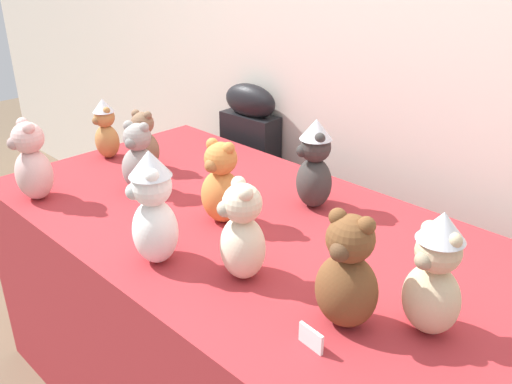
# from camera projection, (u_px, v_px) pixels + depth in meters

# --- Properties ---
(wall_back) EXTENTS (7.00, 0.08, 2.60)m
(wall_back) POSITION_uv_depth(u_px,v_px,m) (400.00, 33.00, 1.98)
(wall_back) COLOR silver
(wall_back) RESTS_ON ground_plane
(display_table) EXTENTS (1.93, 0.98, 0.79)m
(display_table) POSITION_uv_depth(u_px,v_px,m) (256.00, 328.00, 1.89)
(display_table) COLOR maroon
(display_table) RESTS_ON ground_plane
(instrument_case) EXTENTS (0.29, 0.14, 1.02)m
(instrument_case) POSITION_uv_depth(u_px,v_px,m) (250.00, 187.00, 2.66)
(instrument_case) COLOR black
(instrument_case) RESTS_ON ground_plane
(teddy_bear_charcoal) EXTENTS (0.18, 0.17, 0.30)m
(teddy_bear_charcoal) POSITION_uv_depth(u_px,v_px,m) (314.00, 165.00, 1.80)
(teddy_bear_charcoal) COLOR #383533
(teddy_bear_charcoal) RESTS_ON display_table
(teddy_bear_cream) EXTENTS (0.18, 0.17, 0.28)m
(teddy_bear_cream) POSITION_uv_depth(u_px,v_px,m) (242.00, 233.00, 1.42)
(teddy_bear_cream) COLOR beige
(teddy_bear_cream) RESTS_ON display_table
(teddy_bear_caramel) EXTENTS (0.12, 0.10, 0.25)m
(teddy_bear_caramel) POSITION_uv_depth(u_px,v_px,m) (106.00, 129.00, 2.22)
(teddy_bear_caramel) COLOR #B27A42
(teddy_bear_caramel) RESTS_ON display_table
(teddy_bear_mocha) EXTENTS (0.15, 0.13, 0.23)m
(teddy_bear_mocha) POSITION_uv_depth(u_px,v_px,m) (144.00, 142.00, 2.12)
(teddy_bear_mocha) COLOR #7F6047
(teddy_bear_mocha) RESTS_ON display_table
(teddy_bear_sand) EXTENTS (0.16, 0.14, 0.30)m
(teddy_bear_sand) POSITION_uv_depth(u_px,v_px,m) (434.00, 275.00, 1.21)
(teddy_bear_sand) COLOR #CCB78E
(teddy_bear_sand) RESTS_ON display_table
(teddy_bear_ash) EXTENTS (0.17, 0.16, 0.26)m
(teddy_bear_ash) POSITION_uv_depth(u_px,v_px,m) (139.00, 159.00, 1.92)
(teddy_bear_ash) COLOR gray
(teddy_bear_ash) RESTS_ON display_table
(teddy_bear_ginger) EXTENTS (0.16, 0.14, 0.27)m
(teddy_bear_ginger) POSITION_uv_depth(u_px,v_px,m) (221.00, 184.00, 1.71)
(teddy_bear_ginger) COLOR #D17F3D
(teddy_bear_ginger) RESTS_ON display_table
(teddy_bear_snow) EXTENTS (0.19, 0.18, 0.33)m
(teddy_bear_snow) POSITION_uv_depth(u_px,v_px,m) (153.00, 209.00, 1.48)
(teddy_bear_snow) COLOR white
(teddy_bear_snow) RESTS_ON display_table
(teddy_bear_blush) EXTENTS (0.16, 0.14, 0.28)m
(teddy_bear_blush) POSITION_uv_depth(u_px,v_px,m) (32.00, 163.00, 1.86)
(teddy_bear_blush) COLOR beige
(teddy_bear_blush) RESTS_ON display_table
(teddy_bear_chestnut) EXTENTS (0.17, 0.15, 0.29)m
(teddy_bear_chestnut) POSITION_uv_depth(u_px,v_px,m) (347.00, 274.00, 1.24)
(teddy_bear_chestnut) COLOR brown
(teddy_bear_chestnut) RESTS_ON display_table
(name_card_front_left) EXTENTS (0.07, 0.02, 0.05)m
(name_card_front_left) POSITION_uv_depth(u_px,v_px,m) (311.00, 338.00, 1.21)
(name_card_front_left) COLOR white
(name_card_front_left) RESTS_ON display_table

